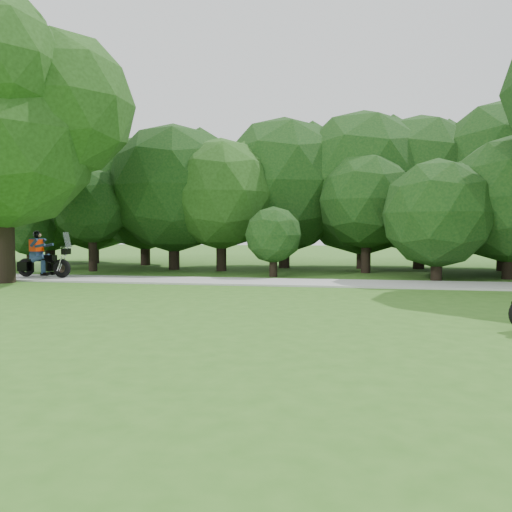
{
  "coord_description": "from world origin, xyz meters",
  "views": [
    {
      "loc": [
        0.98,
        -8.95,
        1.83
      ],
      "look_at": [
        -1.06,
        2.91,
        1.19
      ],
      "focal_mm": 35.0,
      "sensor_mm": 36.0,
      "label": 1
    }
  ],
  "objects": [
    {
      "name": "ground",
      "position": [
        0.0,
        0.0,
        0.0
      ],
      "size": [
        100.0,
        100.0,
        0.0
      ],
      "primitive_type": "plane",
      "color": "#31621C",
      "rests_on": "ground"
    },
    {
      "name": "walkway",
      "position": [
        0.0,
        8.0,
        0.03
      ],
      "size": [
        60.0,
        2.2,
        0.06
      ],
      "primitive_type": "cube",
      "color": "#AAAAA4",
      "rests_on": "ground"
    },
    {
      "name": "tree_line",
      "position": [
        0.84,
        14.4,
        3.67
      ],
      "size": [
        40.51,
        11.93,
        7.56
      ],
      "color": "black",
      "rests_on": "ground"
    },
    {
      "name": "big_tree_west",
      "position": [
        -10.54,
        6.85,
        5.76
      ],
      "size": [
        8.64,
        6.56,
        9.96
      ],
      "color": "black",
      "rests_on": "ground"
    },
    {
      "name": "touring_motorcycle",
      "position": [
        -10.09,
        7.94,
        0.69
      ],
      "size": [
        2.28,
        0.77,
        1.74
      ],
      "rotation": [
        0.0,
        0.0,
        -0.09
      ],
      "color": "black",
      "rests_on": "walkway"
    }
  ]
}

